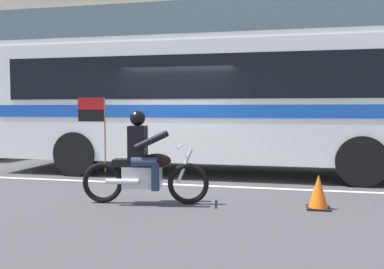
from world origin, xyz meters
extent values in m
plane|color=#3D3D3F|center=(0.00, 0.00, 0.00)|extent=(60.00, 60.00, 0.00)
cube|color=gray|center=(0.00, 5.10, 0.07)|extent=(28.00, 3.80, 0.15)
cube|color=silver|center=(0.00, -0.60, 0.00)|extent=(26.60, 0.14, 0.01)
cube|color=#4C606B|center=(0.00, 6.96, 5.01)|extent=(25.76, 0.10, 1.40)
cube|color=white|center=(0.90, 1.20, 1.73)|extent=(10.81, 2.56, 2.70)
cube|color=black|center=(0.90, 1.20, 2.28)|extent=(9.95, 2.60, 0.96)
cube|color=#194CB2|center=(0.90, 1.20, 1.53)|extent=(10.59, 2.59, 0.28)
cube|color=silver|center=(0.90, 1.20, 3.14)|extent=(10.59, 2.44, 0.16)
cylinder|color=black|center=(-2.45, 0.02, 0.52)|extent=(1.04, 0.30, 1.04)
cylinder|color=black|center=(3.87, 0.02, 0.52)|extent=(1.04, 0.30, 1.04)
torus|color=black|center=(0.81, -2.29, 0.34)|extent=(0.70, 0.19, 0.69)
torus|color=black|center=(-0.63, -2.50, 0.34)|extent=(0.70, 0.19, 0.69)
cube|color=silver|center=(0.04, -2.40, 0.44)|extent=(0.67, 0.37, 0.36)
ellipsoid|color=black|center=(0.29, -2.37, 0.72)|extent=(0.52, 0.35, 0.24)
cube|color=black|center=(-0.16, -2.43, 0.69)|extent=(0.59, 0.34, 0.12)
cylinder|color=silver|center=(0.75, -2.30, 0.65)|extent=(0.28, 0.10, 0.58)
cylinder|color=silver|center=(0.67, -2.31, 0.96)|extent=(0.14, 0.64, 0.04)
cylinder|color=silver|center=(-0.23, -2.61, 0.39)|extent=(0.56, 0.17, 0.09)
cube|color=black|center=(-0.03, -2.41, 1.02)|extent=(0.33, 0.40, 0.56)
sphere|color=black|center=(-0.03, -2.41, 1.44)|extent=(0.26, 0.26, 0.26)
cylinder|color=#232D4C|center=(0.08, -2.21, 0.72)|extent=(0.44, 0.21, 0.15)
cylinder|color=#232D4C|center=(0.26, -2.19, 0.48)|extent=(0.13, 0.13, 0.46)
cylinder|color=#232D4C|center=(0.14, -2.57, 0.72)|extent=(0.44, 0.21, 0.15)
cylinder|color=#232D4C|center=(0.31, -2.54, 0.48)|extent=(0.13, 0.13, 0.46)
cylinder|color=black|center=(0.18, -2.18, 1.06)|extent=(0.53, 0.19, 0.32)
cylinder|color=black|center=(0.24, -2.58, 1.06)|extent=(0.53, 0.19, 0.32)
cylinder|color=olive|center=(-0.58, -2.50, 1.15)|extent=(0.02, 0.02, 1.25)
cube|color=red|center=(-0.81, -2.53, 1.68)|extent=(0.44, 0.09, 0.20)
cube|color=black|center=(-0.81, -2.53, 1.47)|extent=(0.44, 0.09, 0.20)
cylinder|color=red|center=(0.58, 3.87, 0.44)|extent=(0.22, 0.22, 0.58)
sphere|color=red|center=(0.58, 3.87, 0.80)|extent=(0.20, 0.20, 0.20)
cylinder|color=red|center=(0.58, 3.73, 0.47)|extent=(0.09, 0.10, 0.09)
cone|color=#EA590F|center=(2.90, -2.16, 0.28)|extent=(0.32, 0.32, 0.55)
cube|color=black|center=(2.90, -2.16, 0.01)|extent=(0.36, 0.36, 0.03)
camera|label=1|loc=(2.40, -9.11, 1.61)|focal=39.86mm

